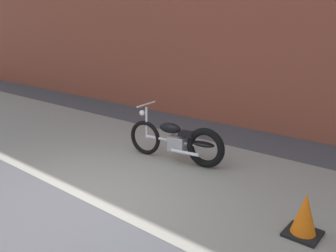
% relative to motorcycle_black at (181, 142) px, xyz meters
% --- Properties ---
extents(ground_plane, '(80.00, 80.00, 0.00)m').
position_rel_motorcycle_black_xyz_m(ground_plane, '(-0.11, -2.11, -0.40)').
color(ground_plane, '#47474C').
extents(sidewalk_slab, '(36.00, 3.50, 0.01)m').
position_rel_motorcycle_black_xyz_m(sidewalk_slab, '(-0.11, -0.36, -0.40)').
color(sidewalk_slab, gray).
rests_on(sidewalk_slab, ground).
extents(motorcycle_black, '(2.00, 0.59, 1.03)m').
position_rel_motorcycle_black_xyz_m(motorcycle_black, '(0.00, 0.00, 0.00)').
color(motorcycle_black, black).
rests_on(motorcycle_black, ground).
extents(traffic_cone, '(0.40, 0.40, 0.55)m').
position_rel_motorcycle_black_xyz_m(traffic_cone, '(2.60, -0.95, -0.15)').
color(traffic_cone, orange).
rests_on(traffic_cone, ground).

